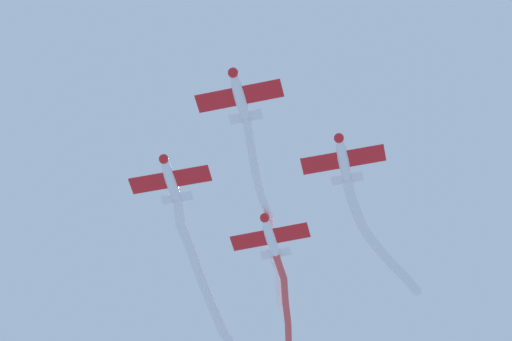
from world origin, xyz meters
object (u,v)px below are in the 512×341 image
(airplane_right_wing, at_px, (170,179))
(airplane_slot, at_px, (270,236))
(airplane_left_wing, at_px, (343,159))
(airplane_lead, at_px, (239,95))

(airplane_right_wing, relative_size, airplane_slot, 0.99)
(airplane_right_wing, bearing_deg, airplane_slot, 137.08)
(airplane_left_wing, relative_size, airplane_slot, 0.99)
(airplane_lead, bearing_deg, airplane_left_wing, 137.85)
(airplane_lead, distance_m, airplane_right_wing, 11.12)
(airplane_right_wing, xyz_separation_m, airplane_slot, (3.00, 10.70, -0.50))
(airplane_left_wing, distance_m, airplane_slot, 11.12)
(airplane_slot, bearing_deg, airplane_left_wing, 48.66)
(airplane_left_wing, height_order, airplane_slot, airplane_slot)
(airplane_lead, relative_size, airplane_left_wing, 1.00)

